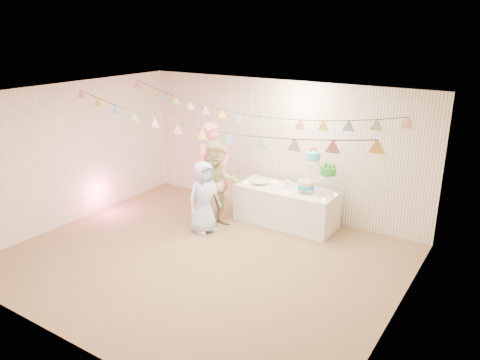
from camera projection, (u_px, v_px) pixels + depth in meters
The scene contains 24 objects.
floor at pixel (202, 259), 7.51m from camera, with size 6.00×6.00×0.00m, color brown.
ceiling at pixel (198, 97), 6.67m from camera, with size 6.00×6.00×0.00m, color white.
back_wall at pixel (279, 147), 9.08m from camera, with size 6.00×6.00×0.00m, color white.
front_wall at pixel (60, 245), 5.10m from camera, with size 6.00×6.00×0.00m, color white.
left_wall at pixel (71, 154), 8.64m from camera, with size 5.00×5.00×0.00m, color white.
right_wall at pixel (401, 227), 5.54m from camera, with size 5.00×5.00×0.00m, color white.
table at pixel (286, 206), 8.72m from camera, with size 1.87×0.75×0.70m, color white.
cake_stand at pixel (316, 170), 8.23m from camera, with size 0.70×0.41×0.79m, color silver, non-canonical shape.
cake_bottom at pixel (306, 186), 8.35m from camera, with size 0.31×0.31×0.15m, color #288FBE, non-canonical shape.
cake_middle at pixel (328, 172), 8.22m from camera, with size 0.27×0.27×0.22m, color #23911F, non-canonical shape.
cake_top_tier at pixel (313, 157), 8.16m from camera, with size 0.25×0.25×0.19m, color #4BDBEE, non-canonical shape.
platter at pixel (260, 181), 8.83m from camera, with size 0.32×0.32×0.02m, color white.
posy at pixel (287, 181), 8.62m from camera, with size 0.13×0.13×0.15m, color white, non-canonical shape.
person_adult_a at pixel (213, 172), 8.79m from camera, with size 0.68×0.45×1.88m, color #E4777F.
person_adult_b at pixel (217, 184), 8.48m from camera, with size 0.79×0.62×1.63m, color tan.
person_child at pixel (204, 197), 8.30m from camera, with size 0.64×0.42×1.32m, color #B4CAFE.
bunting_back at pixel (240, 103), 7.63m from camera, with size 5.60×1.10×0.40m, color pink, non-canonical shape.
bunting_front at pixel (190, 118), 6.61m from camera, with size 5.60×0.90×0.36m, color #72A5E5, non-canonical shape.
tealight_0 at pixel (246, 182), 8.90m from camera, with size 0.04×0.04×0.03m, color #FFD88C.
tealight_1 at pixel (275, 182), 8.93m from camera, with size 0.04×0.04×0.03m, color #FFD88C.
tealight_2 at pixel (286, 192), 8.38m from camera, with size 0.04×0.04×0.03m, color #FFD88C.
tealight_3 at pixel (309, 188), 8.60m from camera, with size 0.04×0.04×0.03m, color #FFD88C.
tealight_4 at pixel (324, 199), 8.04m from camera, with size 0.04×0.04×0.03m, color #FFD88C.
tealight_5 at pixel (336, 195), 8.26m from camera, with size 0.04×0.04×0.03m, color #FFD88C.
Camera 1 is at (4.16, -5.29, 3.61)m, focal length 35.00 mm.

